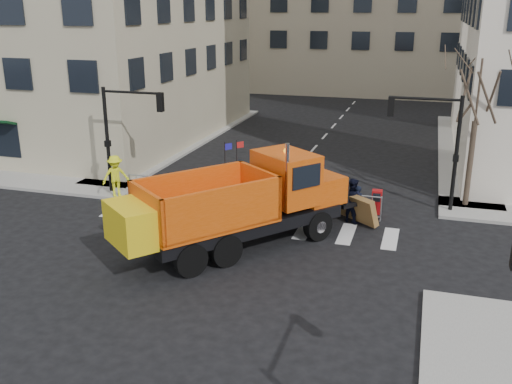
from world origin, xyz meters
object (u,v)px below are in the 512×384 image
(cop_a, at_px, (356,204))
(cop_b, at_px, (352,200))
(plow_truck, at_px, (236,202))
(worker, at_px, (116,176))
(newspaper_box, at_px, (377,202))
(cop_c, at_px, (327,207))

(cop_a, relative_size, cop_b, 0.84)
(plow_truck, distance_m, cop_b, 5.82)
(cop_b, distance_m, worker, 11.55)
(plow_truck, relative_size, newspaper_box, 9.42)
(cop_c, distance_m, newspaper_box, 2.77)
(plow_truck, xyz_separation_m, cop_c, (2.99, 3.20, -0.95))
(cop_a, bearing_deg, cop_b, -35.28)
(plow_truck, xyz_separation_m, cop_b, (3.93, 4.20, -0.89))
(newspaper_box, bearing_deg, cop_a, -131.53)
(cop_b, bearing_deg, newspaper_box, -107.77)
(cop_a, distance_m, cop_c, 1.52)
(newspaper_box, bearing_deg, worker, -177.29)
(plow_truck, distance_m, cop_c, 4.48)
(plow_truck, height_order, cop_c, plow_truck)
(newspaper_box, bearing_deg, cop_c, -137.02)
(cop_a, bearing_deg, worker, -34.30)
(cop_b, distance_m, newspaper_box, 1.43)
(cop_a, bearing_deg, newspaper_box, -164.15)
(cop_c, height_order, worker, worker)
(cop_c, relative_size, newspaper_box, 1.72)
(cop_b, height_order, worker, worker)
(plow_truck, xyz_separation_m, newspaper_box, (4.92, 5.18, -1.19))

